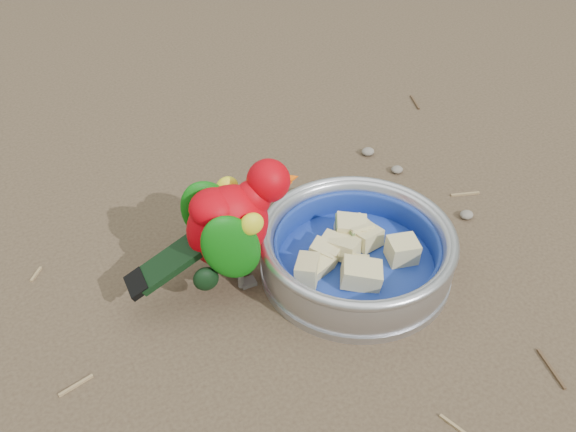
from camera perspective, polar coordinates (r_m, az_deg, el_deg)
ground at (r=0.70m, az=3.78°, el=-12.20°), size 60.00×60.00×0.00m
food_bowl at (r=0.79m, az=5.99°, el=-4.46°), size 0.23×0.23×0.02m
bowl_wall at (r=0.77m, az=6.14°, el=-2.84°), size 0.23×0.23×0.04m
fruit_wedges at (r=0.77m, az=6.11°, el=-3.22°), size 0.14×0.14×0.03m
lory_parrot at (r=0.73m, az=-5.04°, el=-1.53°), size 0.19×0.10×0.15m
ground_debris at (r=0.73m, az=0.62°, el=-9.03°), size 0.90×0.80×0.01m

